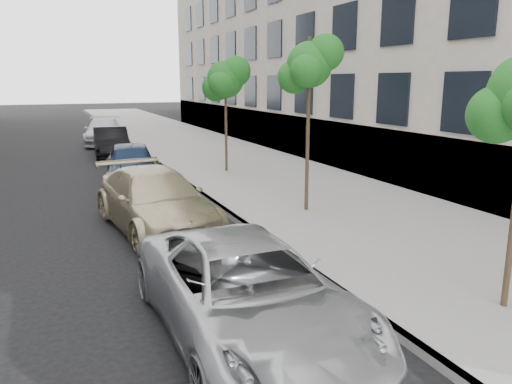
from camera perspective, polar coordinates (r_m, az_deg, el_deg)
sidewalk at (r=28.91m, az=-7.69°, el=5.53°), size 6.40×72.00×0.14m
curb at (r=28.26m, az=-13.83°, el=5.11°), size 0.15×72.00×0.14m
tree_mid at (r=13.36m, az=6.22°, el=14.23°), size 1.57×1.37×4.64m
tree_far at (r=19.30m, az=-3.45°, el=12.74°), size 1.74×1.54×4.36m
minivan at (r=7.16m, az=-1.06°, el=-11.33°), size 2.35×5.07×1.41m
suv at (r=12.43m, az=-11.43°, el=-0.97°), size 2.61×5.27×1.47m
sedan_blue at (r=18.25m, az=-14.02°, el=3.21°), size 2.20×4.47×1.46m
sedan_black at (r=24.81m, az=-16.24°, el=5.47°), size 1.80×4.43×1.43m
sedan_rear at (r=30.09m, az=-16.96°, el=6.65°), size 2.79×5.33×1.47m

